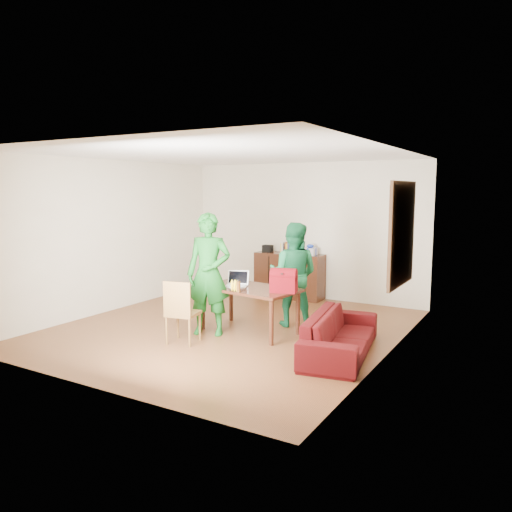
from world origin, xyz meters
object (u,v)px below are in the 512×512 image
Objects in this scene: laptop at (236,284)px; table at (249,293)px; chair at (183,324)px; person_far at (293,274)px; person_near at (209,274)px; red_bag at (284,283)px; sofa at (340,334)px; bottle at (238,286)px.

table is at bearing -6.31° from laptop.
laptop reaches higher than chair.
chair is 1.96m from person_far.
person_far is (0.95, 1.62, 0.56)m from chair.
chair reaches higher than table.
red_bag is (1.08, 0.34, -0.09)m from person_near.
sofa is at bearing 5.32° from chair.
bottle is (0.03, -0.36, 0.17)m from table.
red_bag is at bearing 27.24° from bottle.
table is 0.25m from laptop.
person_far is (0.88, 1.08, -0.09)m from person_near.
bottle is 1.63m from sofa.
person_near reaches higher than chair.
chair is at bearing -156.51° from red_bag.
person_near is (0.07, 0.55, 0.65)m from chair.
person_far is 9.51× the size of bottle.
table is 4.24× the size of red_bag.
table is 0.85× the size of sofa.
person_near is 1.11× the size of person_far.
red_bag is (0.20, -0.74, 0.00)m from person_far.
person_near is 2.15m from sofa.
chair is 2.37× the size of laptop.
person_far is at bearing 48.05° from chair.
person_far is at bearing 69.93° from bottle.
red_bag is (0.58, 0.30, 0.05)m from bottle.
table is at bearing 48.71° from chair.
bottle is (0.24, -0.31, 0.04)m from laptop.
laptop is 0.21× the size of sofa.
sofa is at bearing -27.91° from red_bag.
bottle is 0.66m from red_bag.
laptop is (0.26, 0.35, -0.18)m from person_near.
chair is 0.49× the size of sofa.
table is at bearing 69.70° from sofa.
person_near is 0.47m from laptop.
chair is 0.50× the size of person_near.
sofa is (1.17, -0.98, -0.56)m from person_far.
person_far reaches higher than bottle.
person_near reaches higher than person_far.
person_near reaches higher than table.
person_far is at bearing 66.61° from table.
laptop is (-0.62, -0.73, -0.09)m from person_far.
table is at bearing 46.67° from person_far.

